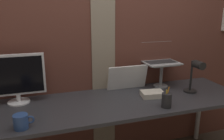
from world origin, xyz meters
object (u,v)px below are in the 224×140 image
Objects in this scene: laptop at (159,57)px; coffee_mug at (21,122)px; monitor at (16,77)px; whiteboard_panel at (128,77)px; desk_lamp at (195,73)px; pen_cup at (166,100)px.

laptop is 2.51× the size of coffee_mug.
monitor is 0.50m from coffee_mug.
whiteboard_panel is 0.62m from desk_lamp.
whiteboard_panel is 1.07m from coffee_mug.
pen_cup reaches higher than coffee_mug.
laptop is 1.06× the size of desk_lamp.
monitor is at bearing 169.84° from desk_lamp.
whiteboard_panel is (0.99, 0.03, -0.11)m from monitor.
coffee_mug is at bearing -152.53° from whiteboard_panel.
monitor is 3.41× the size of coffee_mug.
pen_cup is at bearing -73.96° from whiteboard_panel.
monitor reaches higher than pen_cup.
coffee_mug is (0.05, -0.46, -0.18)m from monitor.
pen_cup is (-0.21, -0.53, -0.23)m from laptop.
coffee_mug is (-1.08, -0.00, -0.01)m from pen_cup.
monitor is at bearing -178.23° from whiteboard_panel.
laptop is 0.40m from desk_lamp.
coffee_mug is (-0.94, -0.49, -0.07)m from whiteboard_panel.
monitor reaches higher than coffee_mug.
whiteboard_panel is 2.92× the size of coffee_mug.
coffee_mug is at bearing -180.00° from pen_cup.
monitor reaches higher than desk_lamp.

